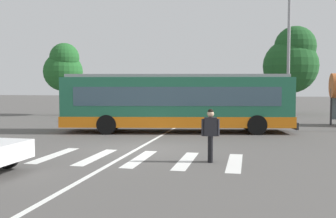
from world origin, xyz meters
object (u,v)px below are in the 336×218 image
parked_car_teal (151,106)px  background_tree_right (292,60)px  city_transit_bus (177,102)px  twin_arm_street_lamp (289,38)px  pedestrian_crossing_street (210,132)px  parked_car_charcoal (217,107)px  parked_car_champagne (184,106)px  background_tree_left (64,68)px

parked_car_teal → background_tree_right: (11.73, 3.67, 3.92)m
city_transit_bus → twin_arm_street_lamp: 9.79m
pedestrian_crossing_street → parked_car_teal: pedestrian_crossing_street is taller
parked_car_charcoal → twin_arm_street_lamp: (5.11, -5.21, 4.83)m
parked_car_champagne → background_tree_left: background_tree_left is taller
pedestrian_crossing_street → parked_car_champagne: bearing=102.0°
parked_car_teal → parked_car_charcoal: 5.53m
city_transit_bus → twin_arm_street_lamp: (6.27, 6.36, 4.01)m
city_transit_bus → parked_car_champagne: size_ratio=2.69×
pedestrian_crossing_street → parked_car_teal: (-6.91, 18.95, -0.20)m
parked_car_charcoal → pedestrian_crossing_street: bearing=-85.9°
city_transit_bus → parked_car_champagne: (-1.56, 11.55, -0.82)m
parked_car_charcoal → background_tree_left: (-12.61, -2.04, 3.22)m
parked_car_champagne → parked_car_charcoal: 2.71m
parked_car_charcoal → background_tree_left: background_tree_left is taller
twin_arm_street_lamp → background_tree_left: 18.08m
pedestrian_crossing_street → parked_car_charcoal: (-1.40, 19.34, -0.20)m
parked_car_charcoal → twin_arm_street_lamp: twin_arm_street_lamp is taller
pedestrian_crossing_street → parked_car_teal: bearing=110.0°
parked_car_charcoal → parked_car_champagne: bearing=-179.6°
city_transit_bus → parked_car_champagne: bearing=97.7°
parked_car_teal → background_tree_left: size_ratio=0.76×
city_transit_bus → twin_arm_street_lamp: size_ratio=1.34×
parked_car_charcoal → background_tree_right: background_tree_right is taller
background_tree_left → background_tree_right: (18.83, 5.31, 0.70)m
parked_car_teal → background_tree_right: size_ratio=0.60×
background_tree_left → pedestrian_crossing_street: bearing=-51.0°
city_transit_bus → background_tree_left: bearing=140.2°
pedestrian_crossing_street → city_transit_bus: bearing=108.2°
background_tree_right → twin_arm_street_lamp: bearing=-97.4°
twin_arm_street_lamp → parked_car_teal: bearing=155.6°
parked_car_teal → parked_car_charcoal: bearing=4.0°
pedestrian_crossing_street → twin_arm_street_lamp: bearing=75.3°
background_tree_right → parked_car_teal: bearing=-162.6°
parked_car_champagne → twin_arm_street_lamp: (7.82, -5.19, 4.83)m
city_transit_bus → pedestrian_crossing_street: city_transit_bus is taller
pedestrian_crossing_street → background_tree_right: size_ratio=0.23×
parked_car_teal → parked_car_charcoal: size_ratio=1.01×
parked_car_champagne → background_tree_right: size_ratio=0.60×
background_tree_right → pedestrian_crossing_street: bearing=-102.0°
city_transit_bus → pedestrian_crossing_street: size_ratio=7.17×
parked_car_charcoal → background_tree_right: bearing=27.8°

